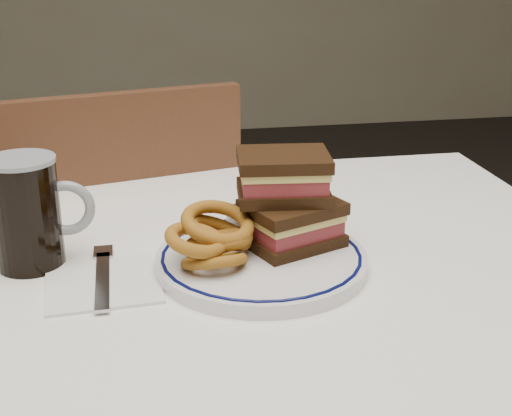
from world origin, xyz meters
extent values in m
cube|color=white|center=(0.00, 0.00, 0.73)|extent=(1.26, 0.86, 0.03)
cylinder|color=#452516|center=(0.54, 0.34, 0.35)|extent=(0.06, 0.06, 0.71)
cube|color=white|center=(0.00, 0.43, 0.65)|extent=(1.26, 0.01, 0.17)
cube|color=#452516|center=(-0.04, 0.57, 0.42)|extent=(0.50, 0.50, 0.04)
cylinder|color=#452516|center=(0.09, 0.78, 0.20)|extent=(0.04, 0.04, 0.41)
cylinder|color=#452516|center=(0.17, 0.44, 0.20)|extent=(0.04, 0.04, 0.41)
cylinder|color=#452516|center=(-0.26, 0.70, 0.20)|extent=(0.04, 0.04, 0.41)
cube|color=#452516|center=(0.00, 0.39, 0.67)|extent=(0.41, 0.12, 0.45)
cylinder|color=white|center=(0.16, 0.00, 0.76)|extent=(0.27, 0.27, 0.02)
torus|color=#090D45|center=(0.16, 0.00, 0.77)|extent=(0.25, 0.25, 0.00)
cube|color=black|center=(0.21, 0.02, 0.78)|extent=(0.14, 0.13, 0.02)
cube|color=maroon|center=(0.21, 0.03, 0.79)|extent=(0.13, 0.12, 0.02)
cube|color=#E1CC64|center=(0.21, 0.03, 0.81)|extent=(0.13, 0.12, 0.01)
cube|color=black|center=(0.21, 0.02, 0.82)|extent=(0.14, 0.13, 0.02)
cube|color=black|center=(0.20, 0.04, 0.83)|extent=(0.12, 0.10, 0.02)
cube|color=maroon|center=(0.20, 0.04, 0.85)|extent=(0.11, 0.09, 0.02)
cube|color=#E1CC64|center=(0.20, 0.04, 0.87)|extent=(0.12, 0.10, 0.01)
cube|color=black|center=(0.20, 0.04, 0.88)|extent=(0.12, 0.10, 0.02)
torus|color=#6E340E|center=(0.10, -0.02, 0.78)|extent=(0.08, 0.08, 0.05)
torus|color=#6E340E|center=(0.11, 0.00, 0.79)|extent=(0.09, 0.09, 0.05)
torus|color=#6E340E|center=(0.11, 0.01, 0.80)|extent=(0.09, 0.09, 0.05)
torus|color=#6E340E|center=(0.08, -0.02, 0.80)|extent=(0.08, 0.08, 0.04)
torus|color=#6E340E|center=(0.11, 0.01, 0.81)|extent=(0.10, 0.09, 0.05)
cylinder|color=silver|center=(0.16, 0.08, 0.78)|extent=(0.06, 0.06, 0.03)
cylinder|color=#820202|center=(0.16, 0.08, 0.80)|extent=(0.05, 0.05, 0.01)
cylinder|color=black|center=(-0.12, 0.06, 0.82)|extent=(0.08, 0.08, 0.14)
cylinder|color=#90969E|center=(-0.12, 0.06, 0.89)|extent=(0.09, 0.09, 0.01)
torus|color=#90969E|center=(-0.08, 0.06, 0.82)|extent=(0.07, 0.01, 0.07)
cylinder|color=#A2C1D1|center=(0.19, 0.08, 0.80)|extent=(0.07, 0.07, 0.11)
cube|color=white|center=(-0.03, -0.01, 0.75)|extent=(0.14, 0.14, 0.00)
cube|color=#AFAFB3|center=(-0.03, -0.01, 0.76)|extent=(0.02, 0.15, 0.00)
cube|color=#AFAFB3|center=(-0.03, 0.07, 0.76)|extent=(0.02, 0.04, 0.00)
camera|label=1|loc=(0.01, -0.80, 1.14)|focal=50.00mm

